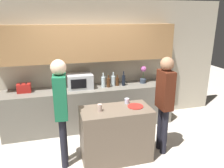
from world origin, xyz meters
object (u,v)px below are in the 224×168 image
object	(u,v)px
person_left	(165,97)
person_center	(61,105)
cup_0	(127,101)
potted_plant	(143,75)
bottle_0	(103,82)
bottle_3	(117,81)
bottle_4	(124,80)
toaster	(24,88)
microwave	(80,81)
plate_on_island	(135,106)
bottle_1	(109,82)
bottle_2	(113,80)
cup_1	(100,108)

from	to	relation	value
person_left	person_center	bearing A→B (deg)	88.15
cup_0	person_center	size ratio (longest dim) A/B	0.05
potted_plant	bottle_0	world-z (taller)	potted_plant
bottle_3	bottle_4	size ratio (longest dim) A/B	0.78
toaster	person_left	size ratio (longest dim) A/B	0.15
toaster	microwave	bearing A→B (deg)	-0.08
person_left	bottle_3	bearing A→B (deg)	20.96
toaster	plate_on_island	xyz separation A→B (m)	(1.87, -1.29, -0.07)
cup_0	bottle_1	bearing A→B (deg)	94.04
toaster	potted_plant	distance (m)	2.54
bottle_2	bottle_4	bearing A→B (deg)	-13.48
microwave	plate_on_island	distance (m)	1.50
bottle_0	cup_0	xyz separation A→B (m)	(0.18, -1.04, -0.06)
potted_plant	bottle_0	xyz separation A→B (m)	(-0.94, -0.07, -0.08)
bottle_0	person_center	world-z (taller)	person_center
microwave	potted_plant	size ratio (longest dim) A/B	1.32
bottle_1	plate_on_island	world-z (taller)	bottle_1
plate_on_island	bottle_4	bearing A→B (deg)	81.42
cup_1	person_left	bearing A→B (deg)	0.30
bottle_1	cup_0	distance (m)	1.01
bottle_1	potted_plant	bearing A→B (deg)	6.60
potted_plant	cup_1	distance (m)	1.83
microwave	plate_on_island	size ratio (longest dim) A/B	2.00
cup_1	plate_on_island	bearing A→B (deg)	1.78
plate_on_island	cup_1	bearing A→B (deg)	-178.22
person_center	bottle_2	bearing A→B (deg)	140.35
bottle_1	plate_on_island	size ratio (longest dim) A/B	1.03
microwave	bottle_0	world-z (taller)	bottle_0
bottle_4	bottle_3	bearing A→B (deg)	168.62
bottle_2	bottle_3	bearing A→B (deg)	-16.83
toaster	bottle_0	distance (m)	1.60
bottle_2	person_center	size ratio (longest dim) A/B	0.17
cup_0	bottle_2	bearing A→B (deg)	87.11
plate_on_island	person_left	size ratio (longest dim) A/B	0.15
bottle_4	microwave	bearing A→B (deg)	175.76
bottle_0	plate_on_island	distance (m)	1.25
bottle_0	bottle_4	distance (m)	0.45
bottle_2	cup_0	size ratio (longest dim) A/B	3.35
toaster	person_left	bearing A→B (deg)	-28.54
bottle_4	bottle_0	bearing A→B (deg)	179.92
bottle_0	bottle_3	distance (m)	0.32
bottle_1	person_center	bearing A→B (deg)	-132.29
bottle_3	cup_0	distance (m)	1.07
bottle_1	bottle_2	world-z (taller)	bottle_2
potted_plant	cup_1	bearing A→B (deg)	-134.39
microwave	cup_0	size ratio (longest dim) A/B	5.78
bottle_0	bottle_1	bearing A→B (deg)	-13.32
bottle_1	person_left	world-z (taller)	person_left
potted_plant	microwave	bearing A→B (deg)	-179.94
potted_plant	person_center	distance (m)	2.24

